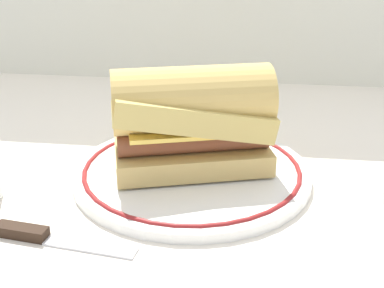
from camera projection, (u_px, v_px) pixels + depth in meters
name	position (u px, v px, depth m)	size (l,w,h in m)	color
ground_plane	(206.00, 171.00, 0.65)	(1.50, 1.50, 0.00)	white
plate	(192.00, 172.00, 0.63)	(0.29, 0.29, 0.01)	white
sausage_sandwich	(192.00, 117.00, 0.60)	(0.20, 0.14, 0.13)	tan
butter_knife	(52.00, 238.00, 0.50)	(0.15, 0.04, 0.01)	silver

